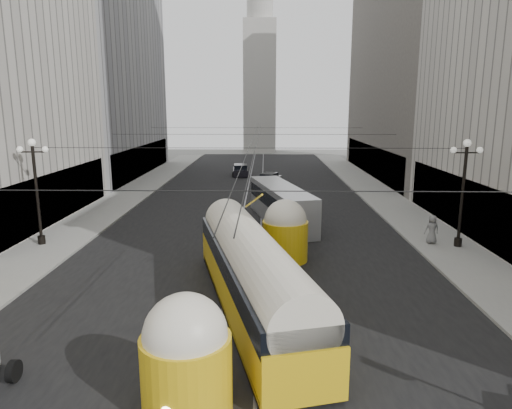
{
  "coord_description": "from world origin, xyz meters",
  "views": [
    {
      "loc": [
        0.99,
        -8.48,
        8.26
      ],
      "look_at": [
        0.59,
        12.74,
        3.77
      ],
      "focal_mm": 32.0,
      "sensor_mm": 36.0,
      "label": 1
    }
  ],
  "objects_px": {
    "city_bus": "(281,203)",
    "pedestrian_crossing_a": "(171,347)",
    "streetcar": "(252,272)",
    "pedestrian_sidewalk_right": "(432,229)",
    "pedestrian_crossing_b": "(312,346)"
  },
  "relations": [
    {
      "from": "city_bus",
      "to": "pedestrian_crossing_a",
      "type": "distance_m",
      "value": 19.85
    },
    {
      "from": "pedestrian_sidewalk_right",
      "to": "pedestrian_crossing_b",
      "type": "bearing_deg",
      "value": 52.76
    },
    {
      "from": "city_bus",
      "to": "pedestrian_crossing_b",
      "type": "xyz_separation_m",
      "value": [
        0.35,
        -19.24,
        -0.66
      ]
    },
    {
      "from": "streetcar",
      "to": "pedestrian_sidewalk_right",
      "type": "relative_size",
      "value": 8.78
    },
    {
      "from": "streetcar",
      "to": "city_bus",
      "type": "xyz_separation_m",
      "value": [
        1.69,
        14.88,
        -0.21
      ]
    },
    {
      "from": "streetcar",
      "to": "pedestrian_crossing_a",
      "type": "height_order",
      "value": "streetcar"
    },
    {
      "from": "streetcar",
      "to": "pedestrian_crossing_b",
      "type": "relative_size",
      "value": 9.45
    },
    {
      "from": "city_bus",
      "to": "pedestrian_crossing_a",
      "type": "bearing_deg",
      "value": -102.13
    },
    {
      "from": "city_bus",
      "to": "pedestrian_crossing_a",
      "type": "height_order",
      "value": "city_bus"
    },
    {
      "from": "city_bus",
      "to": "pedestrian_sidewalk_right",
      "type": "xyz_separation_m",
      "value": [
        9.02,
        -5.53,
        -0.45
      ]
    },
    {
      "from": "pedestrian_crossing_b",
      "to": "pedestrian_sidewalk_right",
      "type": "relative_size",
      "value": 0.93
    },
    {
      "from": "pedestrian_crossing_a",
      "to": "pedestrian_sidewalk_right",
      "type": "relative_size",
      "value": 0.94
    },
    {
      "from": "streetcar",
      "to": "pedestrian_sidewalk_right",
      "type": "distance_m",
      "value": 14.24
    },
    {
      "from": "city_bus",
      "to": "pedestrian_sidewalk_right",
      "type": "distance_m",
      "value": 10.59
    },
    {
      "from": "pedestrian_crossing_a",
      "to": "pedestrian_sidewalk_right",
      "type": "bearing_deg",
      "value": -31.93
    }
  ]
}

